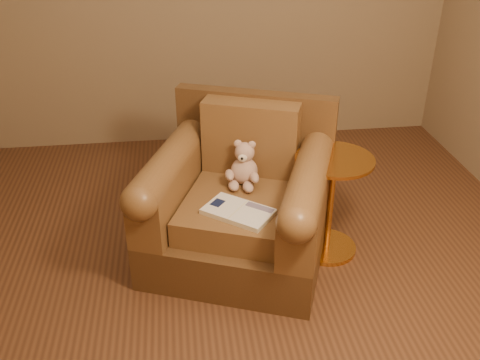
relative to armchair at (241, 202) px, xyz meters
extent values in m
plane|color=brown|center=(-0.09, -0.33, -0.34)|extent=(4.00, 4.00, 0.00)
cube|color=#54361C|center=(-0.02, -0.04, -0.21)|extent=(1.26, 1.23, 0.28)
cube|color=#54361C|center=(0.14, 0.35, 0.24)|extent=(0.96, 0.45, 0.61)
cube|color=brown|center=(-0.03, -0.09, 0.01)|extent=(0.78, 0.85, 0.15)
cube|color=brown|center=(0.09, 0.23, 0.30)|extent=(0.59, 0.35, 0.44)
cube|color=brown|center=(-0.40, 0.06, 0.09)|extent=(0.49, 0.85, 0.32)
cube|color=brown|center=(0.33, -0.23, 0.09)|extent=(0.49, 0.85, 0.32)
cylinder|color=brown|center=(-0.40, 0.06, 0.25)|extent=(0.49, 0.85, 0.20)
cylinder|color=brown|center=(0.33, -0.23, 0.25)|extent=(0.49, 0.85, 0.20)
ellipsoid|color=tan|center=(0.03, 0.09, 0.16)|extent=(0.16, 0.14, 0.17)
sphere|color=tan|center=(0.04, 0.10, 0.27)|extent=(0.12, 0.12, 0.12)
ellipsoid|color=tan|center=(0.00, 0.12, 0.32)|extent=(0.05, 0.03, 0.05)
ellipsoid|color=tan|center=(0.08, 0.09, 0.32)|extent=(0.05, 0.03, 0.05)
ellipsoid|color=beige|center=(0.02, 0.05, 0.26)|extent=(0.06, 0.04, 0.05)
sphere|color=black|center=(0.01, 0.03, 0.27)|extent=(0.02, 0.02, 0.02)
ellipsoid|color=tan|center=(-0.06, 0.05, 0.16)|extent=(0.05, 0.10, 0.05)
ellipsoid|color=tan|center=(0.08, 0.00, 0.16)|extent=(0.05, 0.10, 0.05)
ellipsoid|color=tan|center=(-0.04, 0.01, 0.11)|extent=(0.06, 0.10, 0.05)
ellipsoid|color=tan|center=(0.04, -0.02, 0.11)|extent=(0.06, 0.10, 0.05)
cube|color=beige|center=(-0.05, -0.25, 0.09)|extent=(0.42, 0.39, 0.03)
cube|color=white|center=(-0.12, -0.19, 0.11)|extent=(0.27, 0.28, 0.00)
cube|color=white|center=(0.03, -0.30, 0.11)|extent=(0.27, 0.28, 0.00)
cube|color=beige|center=(-0.05, -0.25, 0.11)|extent=(0.14, 0.18, 0.00)
cube|color=#0F1638|center=(-0.15, -0.17, 0.11)|extent=(0.09, 0.10, 0.00)
cube|color=slate|center=(0.07, -0.24, 0.11)|extent=(0.16, 0.14, 0.00)
cylinder|color=gold|center=(0.53, -0.06, -0.33)|extent=(0.36, 0.36, 0.03)
cylinder|color=gold|center=(0.53, -0.06, -0.03)|extent=(0.04, 0.04, 0.59)
cylinder|color=gold|center=(0.53, -0.06, 0.28)|extent=(0.45, 0.45, 0.02)
cylinder|color=gold|center=(0.53, -0.06, 0.26)|extent=(0.04, 0.04, 0.02)
camera|label=1|loc=(-0.34, -2.64, 1.65)|focal=40.00mm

